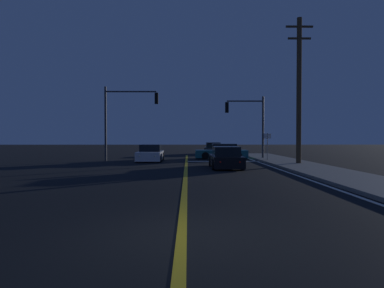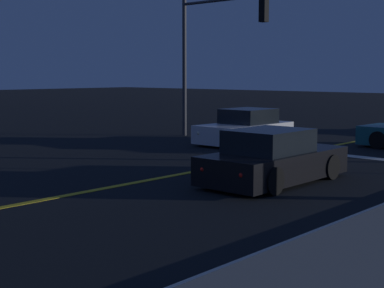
% 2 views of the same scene
% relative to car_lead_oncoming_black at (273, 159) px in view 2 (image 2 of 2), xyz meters
% --- Properties ---
extents(lane_line_center, '(0.20, 35.64, 0.01)m').
position_rel_car_lead_oncoming_black_xyz_m(lane_line_center, '(-2.47, -3.50, -0.58)').
color(lane_line_center, gold).
rests_on(lane_line_center, ground).
extents(lane_line_edge_right, '(0.16, 35.64, 0.01)m').
position_rel_car_lead_oncoming_black_xyz_m(lane_line_edge_right, '(3.08, -3.50, -0.58)').
color(lane_line_edge_right, silver).
rests_on(lane_line_edge_right, ground).
extents(stop_bar, '(5.81, 0.50, 0.01)m').
position_rel_car_lead_oncoming_black_xyz_m(stop_bar, '(0.43, 5.48, -0.58)').
color(stop_bar, silver).
rests_on(stop_bar, ground).
extents(car_lead_oncoming_black, '(1.91, 4.26, 1.34)m').
position_rel_car_lead_oncoming_black_xyz_m(car_lead_oncoming_black, '(0.00, 0.00, 0.00)').
color(car_lead_oncoming_black, black).
rests_on(car_lead_oncoming_black, ground).
extents(car_distant_tail_white, '(1.98, 4.16, 1.34)m').
position_rel_car_lead_oncoming_black_xyz_m(car_distant_tail_white, '(-5.38, 5.91, 0.00)').
color(car_distant_tail_white, silver).
rests_on(car_distant_tail_white, ground).
extents(traffic_signal_far_left, '(4.39, 0.28, 6.04)m').
position_rel_car_lead_oncoming_black_xyz_m(traffic_signal_far_left, '(-7.54, 6.38, 3.47)').
color(traffic_signal_far_left, '#38383D').
rests_on(traffic_signal_far_left, ground).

